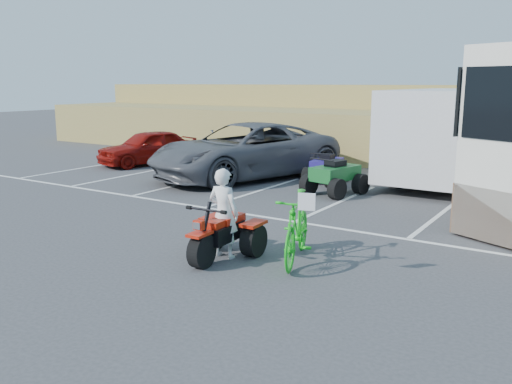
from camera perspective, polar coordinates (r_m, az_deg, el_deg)
The scene contains 11 objects.
ground at distance 10.89m, azimuth -1.99°, elevation -5.85°, with size 100.00×100.00×0.00m, color #3A3A3D.
parking_stripes at distance 13.96m, azimuth 10.56°, elevation -2.12°, with size 28.00×5.16×0.01m.
grass_embankment at distance 24.80m, azimuth 18.99°, elevation 6.68°, with size 40.00×8.50×3.10m.
red_trike_atv at distance 10.22m, azimuth -3.84°, elevation -7.04°, with size 1.23×1.65×1.07m, color #B81C0A, non-canonical shape.
rider at distance 10.11m, azimuth -3.43°, elevation -2.24°, with size 0.62×0.41×1.70m, color white.
green_dirt_bike at distance 9.92m, azimuth 4.33°, elevation -3.75°, with size 0.60×2.14×1.29m, color #14BF19.
grey_pickup at distance 18.55m, azimuth -1.18°, elevation 4.37°, with size 3.12×6.76×1.88m, color #4C4D54.
red_car at distance 22.11m, azimuth -11.27°, elevation 4.65°, with size 1.63×4.04×1.38m, color maroon.
cargo_trailer at distance 18.60m, azimuth 19.31°, elevation 5.88°, with size 2.64×6.47×3.01m.
quad_atv_blue at distance 17.95m, azimuth 7.43°, elevation 1.00°, with size 1.19×1.60×1.04m, color navy, non-canonical shape.
quad_atv_green at distance 16.14m, azimuth 8.26°, elevation -0.21°, with size 1.29×1.72×1.13m, color #135622, non-canonical shape.
Camera 1 is at (5.94, -8.52, 3.25)m, focal length 38.00 mm.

